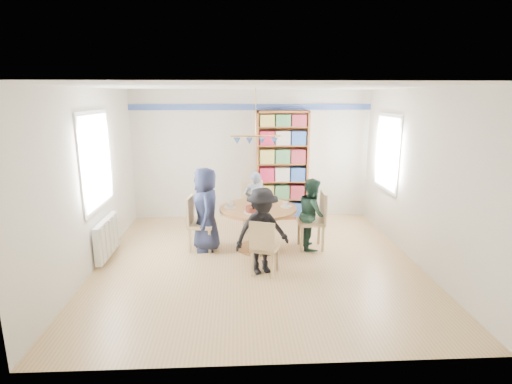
{
  "coord_description": "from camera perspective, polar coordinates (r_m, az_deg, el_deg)",
  "views": [
    {
      "loc": [
        -0.31,
        -5.91,
        2.58
      ],
      "look_at": [
        0.0,
        0.4,
        1.05
      ],
      "focal_mm": 28.0,
      "sensor_mm": 36.0,
      "label": 1
    }
  ],
  "objects": [
    {
      "name": "ground",
      "position": [
        6.45,
        0.18,
        -9.95
      ],
      "size": [
        5.0,
        5.0,
        0.0
      ],
      "primitive_type": "plane",
      "color": "tan"
    },
    {
      "name": "chair_right",
      "position": [
        6.91,
        8.56,
        -3.64
      ],
      "size": [
        0.44,
        0.44,
        0.99
      ],
      "color": "tan",
      "rests_on": "ground"
    },
    {
      "name": "chair_near",
      "position": [
        5.83,
        1.12,
        -7.63
      ],
      "size": [
        0.48,
        0.48,
        0.85
      ],
      "color": "tan",
      "rests_on": "ground"
    },
    {
      "name": "radiator",
      "position": [
        6.92,
        -20.49,
        -6.07
      ],
      "size": [
        0.12,
        1.0,
        0.6
      ],
      "color": "silver",
      "rests_on": "ground"
    },
    {
      "name": "tableware",
      "position": [
        6.72,
        0.09,
        -1.6
      ],
      "size": [
        1.14,
        1.14,
        0.3
      ],
      "color": "white",
      "rests_on": "dining_table"
    },
    {
      "name": "person_near",
      "position": [
        5.86,
        0.88,
        -5.61
      ],
      "size": [
        0.95,
        0.74,
        1.3
      ],
      "primitive_type": "imported",
      "rotation": [
        0.0,
        0.0,
        0.35
      ],
      "color": "black",
      "rests_on": "ground"
    },
    {
      "name": "chair_left",
      "position": [
        6.85,
        -8.45,
        -4.11
      ],
      "size": [
        0.46,
        0.46,
        0.93
      ],
      "color": "tan",
      "rests_on": "ground"
    },
    {
      "name": "room_shell",
      "position": [
        6.84,
        -2.39,
        5.78
      ],
      "size": [
        5.0,
        5.0,
        5.0
      ],
      "color": "white",
      "rests_on": "ground"
    },
    {
      "name": "dining_table",
      "position": [
        6.77,
        0.31,
        -3.77
      ],
      "size": [
        1.3,
        1.3,
        0.75
      ],
      "color": "#976131",
      "rests_on": "ground"
    },
    {
      "name": "chair_far",
      "position": [
        7.77,
        -0.45,
        -1.66
      ],
      "size": [
        0.47,
        0.47,
        0.96
      ],
      "color": "tan",
      "rests_on": "ground"
    },
    {
      "name": "person_right",
      "position": [
        6.9,
        8.04,
        -3.07
      ],
      "size": [
        0.48,
        0.61,
        1.23
      ],
      "primitive_type": "imported",
      "rotation": [
        0.0,
        0.0,
        1.54
      ],
      "color": "#1C382C",
      "rests_on": "ground"
    },
    {
      "name": "person_far",
      "position": [
        7.67,
        -0.12,
        -1.43
      ],
      "size": [
        0.44,
        0.3,
        1.18
      ],
      "primitive_type": "imported",
      "rotation": [
        0.0,
        0.0,
        3.18
      ],
      "color": "gray",
      "rests_on": "ground"
    },
    {
      "name": "bookshelf",
      "position": [
        8.43,
        3.74,
        3.63
      ],
      "size": [
        1.09,
        0.33,
        2.28
      ],
      "color": "brown",
      "rests_on": "ground"
    },
    {
      "name": "person_left",
      "position": [
        6.77,
        -7.18,
        -2.48
      ],
      "size": [
        0.56,
        0.76,
        1.43
      ],
      "primitive_type": "imported",
      "rotation": [
        0.0,
        0.0,
        -1.41
      ],
      "color": "#1A203A",
      "rests_on": "ground"
    }
  ]
}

